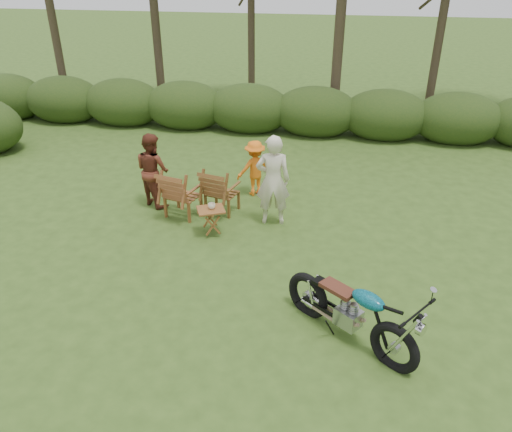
% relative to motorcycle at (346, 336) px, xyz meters
% --- Properties ---
extents(ground, '(80.00, 80.00, 0.00)m').
position_rel_motorcycle_xyz_m(ground, '(-1.03, -0.09, 0.00)').
color(ground, '#304918').
rests_on(ground, ground).
extents(motorcycle, '(2.17, 1.93, 1.21)m').
position_rel_motorcycle_xyz_m(motorcycle, '(0.00, 0.00, 0.00)').
color(motorcycle, '#0C8BA2').
rests_on(motorcycle, ground).
extents(lawn_chair_right, '(0.83, 0.83, 0.99)m').
position_rel_motorcycle_xyz_m(lawn_chair_right, '(-2.61, 3.47, 0.00)').
color(lawn_chair_right, brown).
rests_on(lawn_chair_right, ground).
extents(lawn_chair_left, '(0.87, 0.87, 1.04)m').
position_rel_motorcycle_xyz_m(lawn_chair_left, '(-3.36, 3.17, 0.00)').
color(lawn_chair_left, brown).
rests_on(lawn_chair_left, ground).
extents(side_table, '(0.66, 0.62, 0.54)m').
position_rel_motorcycle_xyz_m(side_table, '(-2.60, 2.51, 0.27)').
color(side_table, brown).
rests_on(side_table, ground).
extents(cup, '(0.17, 0.17, 0.11)m').
position_rel_motorcycle_xyz_m(cup, '(-2.59, 2.53, 0.59)').
color(cup, beige).
rests_on(cup, side_table).
extents(adult_a, '(0.72, 0.53, 1.84)m').
position_rel_motorcycle_xyz_m(adult_a, '(-1.52, 3.19, 0.00)').
color(adult_a, beige).
rests_on(adult_a, ground).
extents(adult_b, '(0.97, 0.93, 1.58)m').
position_rel_motorcycle_xyz_m(adult_b, '(-4.12, 3.58, 0.00)').
color(adult_b, '#5D291A').
rests_on(adult_b, ground).
extents(child, '(0.93, 0.81, 1.25)m').
position_rel_motorcycle_xyz_m(child, '(-2.08, 4.41, 0.00)').
color(child, orange).
rests_on(child, ground).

